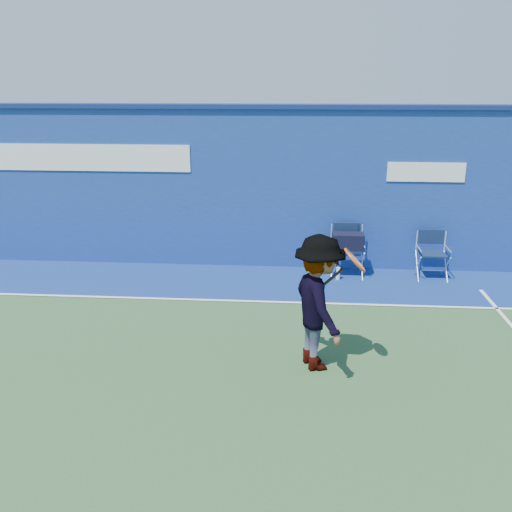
# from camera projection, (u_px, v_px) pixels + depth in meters

# --- Properties ---
(ground) EXTENTS (80.00, 80.00, 0.00)m
(ground) POSITION_uv_depth(u_px,v_px,m) (179.00, 414.00, 5.97)
(ground) COLOR #2E512B
(ground) RESTS_ON ground
(stadium_wall) EXTENTS (24.00, 0.50, 3.08)m
(stadium_wall) POSITION_uv_depth(u_px,v_px,m) (231.00, 186.00, 10.42)
(stadium_wall) COLOR navy
(stadium_wall) RESTS_ON ground
(out_of_bounds_strip) EXTENTS (24.00, 1.80, 0.01)m
(out_of_bounds_strip) POSITION_uv_depth(u_px,v_px,m) (226.00, 282.00, 9.86)
(out_of_bounds_strip) COLOR navy
(out_of_bounds_strip) RESTS_ON ground
(court_lines) EXTENTS (24.00, 12.00, 0.01)m
(court_lines) POSITION_uv_depth(u_px,v_px,m) (189.00, 384.00, 6.54)
(court_lines) COLOR white
(court_lines) RESTS_ON out_of_bounds_strip
(directors_chair_left) EXTENTS (0.57, 0.53, 0.96)m
(directors_chair_left) POSITION_uv_depth(u_px,v_px,m) (347.00, 255.00, 10.05)
(directors_chair_left) COLOR silver
(directors_chair_left) RESTS_ON ground
(directors_chair_right) EXTENTS (0.52, 0.46, 0.87)m
(directors_chair_right) POSITION_uv_depth(u_px,v_px,m) (431.00, 264.00, 9.97)
(directors_chair_right) COLOR silver
(directors_chair_right) RESTS_ON ground
(water_bottle) EXTENTS (0.07, 0.07, 0.24)m
(water_bottle) POSITION_uv_depth(u_px,v_px,m) (338.00, 274.00, 9.93)
(water_bottle) COLOR white
(water_bottle) RESTS_ON ground
(tennis_player) EXTENTS (1.04, 1.27, 1.74)m
(tennis_player) POSITION_uv_depth(u_px,v_px,m) (319.00, 303.00, 6.71)
(tennis_player) COLOR #EA4738
(tennis_player) RESTS_ON ground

